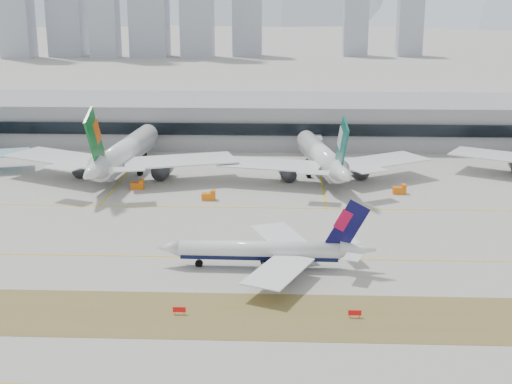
{
  "coord_description": "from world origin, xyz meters",
  "views": [
    {
      "loc": [
        7.4,
        -141.26,
        52.53
      ],
      "look_at": [
        0.78,
        18.0,
        7.5
      ],
      "focal_mm": 50.0,
      "sensor_mm": 36.0,
      "label": 1
    }
  ],
  "objects_px": {
    "taxiing_airliner": "(267,251)",
    "terminal": "(265,120)",
    "widebody_cathay": "(323,158)",
    "widebody_eva": "(124,154)"
  },
  "relations": [
    {
      "from": "terminal",
      "to": "taxiing_airliner",
      "type": "bearing_deg",
      "value": -88.09
    },
    {
      "from": "widebody_cathay",
      "to": "terminal",
      "type": "xyz_separation_m",
      "value": [
        -18.35,
        54.16,
        1.56
      ]
    },
    {
      "from": "taxiing_airliner",
      "to": "terminal",
      "type": "bearing_deg",
      "value": -87.07
    },
    {
      "from": "widebody_eva",
      "to": "terminal",
      "type": "height_order",
      "value": "widebody_eva"
    },
    {
      "from": "taxiing_airliner",
      "to": "terminal",
      "type": "relative_size",
      "value": 0.15
    },
    {
      "from": "taxiing_airliner",
      "to": "terminal",
      "type": "distance_m",
      "value": 125.35
    },
    {
      "from": "taxiing_airliner",
      "to": "widebody_cathay",
      "type": "height_order",
      "value": "widebody_cathay"
    },
    {
      "from": "widebody_cathay",
      "to": "terminal",
      "type": "distance_m",
      "value": 57.21
    },
    {
      "from": "widebody_eva",
      "to": "widebody_cathay",
      "type": "bearing_deg",
      "value": -85.81
    },
    {
      "from": "widebody_cathay",
      "to": "terminal",
      "type": "height_order",
      "value": "widebody_cathay"
    }
  ]
}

